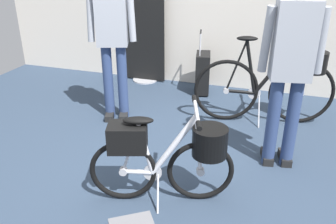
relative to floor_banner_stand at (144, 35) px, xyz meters
name	(u,v)px	position (x,y,z in m)	size (l,w,h in m)	color
ground_plane	(152,182)	(0.98, -2.34, -0.67)	(6.38, 6.38, 0.00)	#2D3D51
floor_banner_stand	(144,35)	(0.00, 0.00, 0.00)	(0.60, 0.36, 1.51)	#B7B7BC
folding_bike_foreground	(168,153)	(1.17, -2.50, -0.26)	(1.05, 0.55, 0.77)	black
display_bike_left	(276,82)	(1.85, -0.84, -0.20)	(1.49, 0.53, 1.05)	black
visitor_near_wall	(112,30)	(0.15, -1.25, 0.33)	(0.51, 0.35, 1.73)	navy
visitor_browsing	(291,61)	(1.95, -1.71, 0.29)	(0.53, 0.32, 1.68)	navy
rolling_suitcase	(203,73)	(0.91, -0.22, -0.39)	(0.25, 0.39, 0.83)	black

